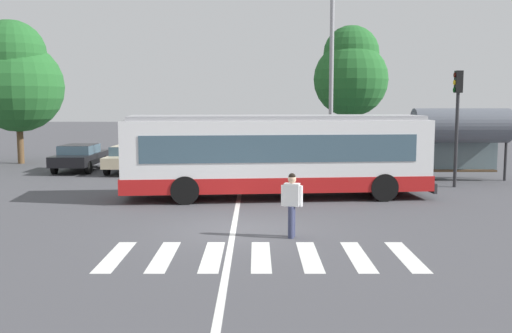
{
  "coord_description": "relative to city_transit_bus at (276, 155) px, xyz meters",
  "views": [
    {
      "loc": [
        0.45,
        -16.1,
        3.64
      ],
      "look_at": [
        0.47,
        4.29,
        1.3
      ],
      "focal_mm": 41.06,
      "sensor_mm": 36.0,
      "label": 1
    }
  ],
  "objects": [
    {
      "name": "parked_car_champagne",
      "position": [
        -7.07,
        7.73,
        -0.82
      ],
      "size": [
        1.96,
        4.54,
        1.35
      ],
      "color": "black",
      "rests_on": "ground_plane"
    },
    {
      "name": "lane_center_line",
      "position": [
        -1.38,
        -3.48,
        -1.58
      ],
      "size": [
        0.16,
        24.0,
        0.01
      ],
      "primitive_type": "cube",
      "color": "silver",
      "rests_on": "ground_plane"
    },
    {
      "name": "parked_car_red",
      "position": [
        -1.65,
        7.95,
        -0.82
      ],
      "size": [
        1.95,
        4.54,
        1.35
      ],
      "color": "black",
      "rests_on": "ground_plane"
    },
    {
      "name": "bus_stop_shelter",
      "position": [
        8.41,
        4.58,
        0.83
      ],
      "size": [
        4.26,
        1.54,
        3.25
      ],
      "color": "#28282B",
      "rests_on": "ground_plane"
    },
    {
      "name": "parked_car_black",
      "position": [
        -9.79,
        8.25,
        -0.82
      ],
      "size": [
        1.92,
        4.52,
        1.35
      ],
      "color": "black",
      "rests_on": "ground_plane"
    },
    {
      "name": "parked_car_teal",
      "position": [
        3.6,
        7.85,
        -0.82
      ],
      "size": [
        1.96,
        4.55,
        1.35
      ],
      "color": "black",
      "rests_on": "ground_plane"
    },
    {
      "name": "pedestrian_crossing_street",
      "position": [
        0.2,
        -6.38,
        -0.62
      ],
      "size": [
        0.57,
        0.36,
        1.72
      ],
      "color": "#333856",
      "rests_on": "ground_plane"
    },
    {
      "name": "background_tree_left",
      "position": [
        -14.24,
        11.59,
        3.28
      ],
      "size": [
        5.09,
        5.09,
        8.04
      ],
      "color": "brown",
      "rests_on": "ground_plane"
    },
    {
      "name": "parked_car_charcoal",
      "position": [
        0.93,
        8.14,
        -0.82
      ],
      "size": [
        1.95,
        4.54,
        1.35
      ],
      "color": "black",
      "rests_on": "ground_plane"
    },
    {
      "name": "parked_car_white",
      "position": [
        -4.45,
        8.25,
        -0.82
      ],
      "size": [
        1.93,
        4.53,
        1.35
      ],
      "color": "black",
      "rests_on": "ground_plane"
    },
    {
      "name": "traffic_light_far_corner",
      "position": [
        7.55,
        2.6,
        1.64
      ],
      "size": [
        0.33,
        0.32,
        4.81
      ],
      "color": "#28282B",
      "rests_on": "ground_plane"
    },
    {
      "name": "city_transit_bus",
      "position": [
        0.0,
        0.0,
        0.0
      ],
      "size": [
        11.5,
        3.58,
        3.06
      ],
      "color": "black",
      "rests_on": "ground_plane"
    },
    {
      "name": "twin_arm_street_lamp",
      "position": [
        2.76,
        5.88,
        3.95
      ],
      "size": [
        4.96,
        0.32,
        8.95
      ],
      "color": "#939399",
      "rests_on": "ground_plane"
    },
    {
      "name": "crosswalk_painted_stripes",
      "position": [
        -0.63,
        -8.28,
        -1.58
      ],
      "size": [
        7.24,
        2.72,
        0.01
      ],
      "color": "silver",
      "rests_on": "ground_plane"
    },
    {
      "name": "background_tree_right",
      "position": [
        4.78,
        12.85,
        3.64
      ],
      "size": [
        4.32,
        4.32,
        7.93
      ],
      "color": "brown",
      "rests_on": "ground_plane"
    },
    {
      "name": "ground_plane",
      "position": [
        -1.2,
        -5.48,
        -1.59
      ],
      "size": [
        160.0,
        160.0,
        0.0
      ],
      "primitive_type": "plane",
      "color": "#47474C"
    }
  ]
}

